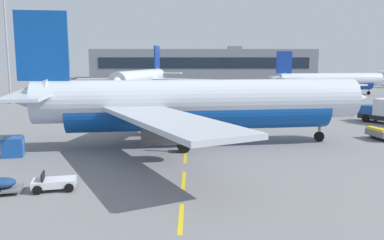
{
  "coord_description": "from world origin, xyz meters",
  "views": [
    {
      "loc": [
        18.56,
        -16.72,
        7.97
      ],
      "look_at": [
        18.66,
        19.4,
        2.49
      ],
      "focal_mm": 36.84,
      "sensor_mm": 36.0,
      "label": 1
    }
  ],
  "objects_px": {
    "airliner_foreground": "(194,104)",
    "uld_cargo_container": "(12,147)",
    "airliner_mid_left": "(141,80)",
    "airliner_far_right": "(328,81)",
    "apron_light_mast_near": "(4,14)"
  },
  "relations": [
    {
      "from": "airliner_foreground",
      "to": "uld_cargo_container",
      "type": "relative_size",
      "value": 17.96
    },
    {
      "from": "airliner_foreground",
      "to": "airliner_mid_left",
      "type": "xyz_separation_m",
      "value": [
        -11.48,
        51.1,
        -0.19
      ]
    },
    {
      "from": "airliner_mid_left",
      "to": "uld_cargo_container",
      "type": "relative_size",
      "value": 17.05
    },
    {
      "from": "airliner_foreground",
      "to": "airliner_far_right",
      "type": "relative_size",
      "value": 1.22
    },
    {
      "from": "airliner_foreground",
      "to": "apron_light_mast_near",
      "type": "distance_m",
      "value": 51.54
    },
    {
      "from": "airliner_far_right",
      "to": "apron_light_mast_near",
      "type": "relative_size",
      "value": 1.09
    },
    {
      "from": "airliner_far_right",
      "to": "airliner_mid_left",
      "type": "bearing_deg",
      "value": -175.84
    },
    {
      "from": "uld_cargo_container",
      "to": "apron_light_mast_near",
      "type": "bearing_deg",
      "value": 114.74
    },
    {
      "from": "airliner_mid_left",
      "to": "uld_cargo_container",
      "type": "distance_m",
      "value": 55.67
    },
    {
      "from": "airliner_far_right",
      "to": "apron_light_mast_near",
      "type": "distance_m",
      "value": 68.92
    },
    {
      "from": "airliner_mid_left",
      "to": "airliner_far_right",
      "type": "distance_m",
      "value": 42.81
    },
    {
      "from": "airliner_mid_left",
      "to": "apron_light_mast_near",
      "type": "distance_m",
      "value": 29.64
    },
    {
      "from": "airliner_foreground",
      "to": "airliner_mid_left",
      "type": "height_order",
      "value": "airliner_foreground"
    },
    {
      "from": "airliner_foreground",
      "to": "apron_light_mast_near",
      "type": "bearing_deg",
      "value": 133.0
    },
    {
      "from": "airliner_mid_left",
      "to": "uld_cargo_container",
      "type": "bearing_deg",
      "value": -93.9
    }
  ]
}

